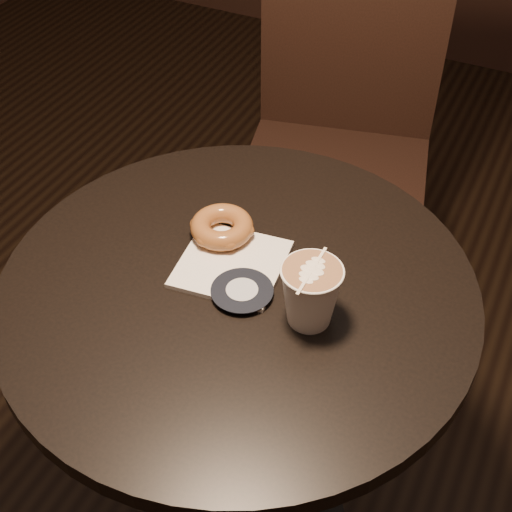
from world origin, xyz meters
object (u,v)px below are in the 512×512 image
doughnut (222,227)px  latte_cup (310,295)px  cafe_table (240,368)px  pastry_bag (231,264)px  chair (343,110)px

doughnut → latte_cup: 0.21m
cafe_table → doughnut: 0.24m
pastry_bag → chair: bearing=89.8°
chair → pastry_bag: bearing=-96.8°
latte_cup → doughnut: bearing=153.0°
chair → doughnut: (0.04, -0.67, 0.18)m
chair → doughnut: 0.69m
cafe_table → chair: 0.75m
cafe_table → chair: size_ratio=0.70×
chair → cafe_table: bearing=-95.2°
chair → latte_cup: 0.82m
chair → latte_cup: size_ratio=11.33×
chair → latte_cup: (0.23, -0.76, 0.20)m
chair → pastry_bag: (0.08, -0.71, 0.16)m
chair → latte_cup: bearing=-86.8°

